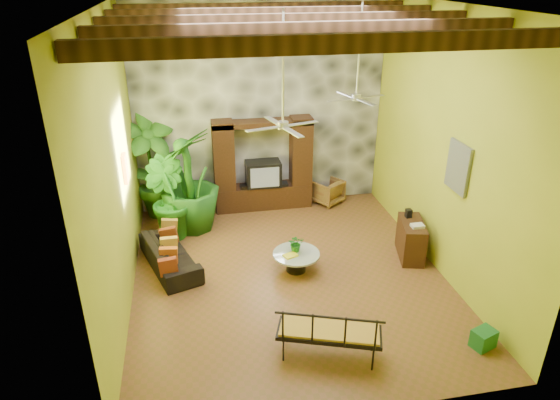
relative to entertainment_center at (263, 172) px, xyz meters
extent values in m
plane|color=brown|center=(0.00, -3.14, -0.97)|extent=(7.00, 7.00, 0.00)
cube|color=silver|center=(0.00, -3.14, 4.03)|extent=(6.00, 7.00, 0.02)
cube|color=#A1B028|center=(0.00, 0.36, 1.53)|extent=(6.00, 0.02, 5.00)
cube|color=#A1B028|center=(-3.00, -3.14, 1.53)|extent=(0.02, 7.00, 5.00)
cube|color=#A1B028|center=(3.00, -3.14, 1.53)|extent=(0.02, 7.00, 5.00)
cube|color=#33353A|center=(0.00, 0.30, 1.53)|extent=(5.98, 0.10, 4.98)
cube|color=#392012|center=(0.00, -5.74, 3.81)|extent=(5.95, 0.16, 0.22)
cube|color=#392012|center=(0.00, -4.44, 3.81)|extent=(5.95, 0.16, 0.22)
cube|color=#392012|center=(0.00, -3.14, 3.81)|extent=(5.95, 0.16, 0.22)
cube|color=#392012|center=(0.00, -1.84, 3.81)|extent=(5.95, 0.16, 0.22)
cube|color=#392012|center=(0.00, -0.54, 3.81)|extent=(5.95, 0.16, 0.22)
cube|color=black|center=(0.00, 0.00, -0.67)|extent=(2.40, 0.50, 0.60)
cube|color=black|center=(-0.95, 0.00, 0.33)|extent=(0.50, 0.48, 2.00)
cube|color=black|center=(0.95, 0.00, 0.33)|extent=(0.50, 0.48, 2.00)
cube|color=black|center=(0.00, 0.00, 1.23)|extent=(2.40, 0.48, 0.12)
cube|color=black|center=(0.00, -0.02, -0.05)|extent=(0.85, 0.52, 0.62)
cube|color=#8C99A8|center=(0.00, -0.29, -0.05)|extent=(0.70, 0.02, 0.50)
cylinder|color=silver|center=(-0.20, -3.54, 3.13)|extent=(0.04, 0.04, 1.80)
cylinder|color=silver|center=(-0.20, -3.54, 2.23)|extent=(0.18, 0.18, 0.12)
cube|color=silver|center=(0.15, -3.44, 2.21)|extent=(0.58, 0.26, 0.01)
cube|color=silver|center=(-0.29, -3.19, 2.21)|extent=(0.26, 0.58, 0.01)
cube|color=silver|center=(-0.55, -3.63, 2.21)|extent=(0.58, 0.26, 0.01)
cube|color=silver|center=(-0.11, -3.88, 2.21)|extent=(0.26, 0.58, 0.01)
cylinder|color=silver|center=(1.60, -1.94, 3.13)|extent=(0.04, 0.04, 1.80)
cylinder|color=silver|center=(1.60, -1.94, 2.23)|extent=(0.18, 0.18, 0.12)
cube|color=silver|center=(1.95, -1.84, 2.21)|extent=(0.58, 0.26, 0.01)
cube|color=silver|center=(1.51, -1.59, 2.21)|extent=(0.26, 0.58, 0.01)
cube|color=silver|center=(1.25, -2.03, 2.21)|extent=(0.58, 0.26, 0.01)
cube|color=silver|center=(1.69, -2.28, 2.21)|extent=(0.26, 0.58, 0.01)
cube|color=orange|center=(-2.96, -2.14, 1.13)|extent=(0.06, 0.32, 0.55)
cube|color=teal|center=(2.96, -3.74, 1.33)|extent=(0.06, 0.70, 0.90)
imported|color=black|center=(-2.30, -2.40, -0.68)|extent=(1.32, 2.07, 0.56)
imported|color=olive|center=(1.66, -0.04, -0.66)|extent=(0.93, 0.94, 0.62)
imported|color=#2B671B|center=(-2.65, 0.01, 0.36)|extent=(1.65, 1.40, 2.65)
imported|color=#1E6A1B|center=(-2.31, -1.09, -0.04)|extent=(1.31, 1.29, 1.85)
imported|color=#1C5516|center=(-1.79, -0.78, 0.22)|extent=(1.80, 1.80, 2.37)
cylinder|color=black|center=(0.18, -3.01, -0.79)|extent=(0.40, 0.40, 0.36)
cylinder|color=silver|center=(0.18, -3.01, -0.59)|extent=(0.93, 0.93, 0.04)
imported|color=#1C671B|center=(0.19, -2.93, -0.39)|extent=(0.36, 0.33, 0.35)
cube|color=yellow|center=(0.04, -3.10, -0.55)|extent=(0.31, 0.27, 0.03)
cube|color=black|center=(0.15, -5.48, -0.52)|extent=(1.69, 1.03, 0.06)
cube|color=gold|center=(0.15, -5.48, -0.48)|extent=(1.59, 0.95, 0.06)
cube|color=black|center=(0.15, -5.77, -0.25)|extent=(1.52, 0.57, 0.54)
cube|color=#3C1F13|center=(2.65, -2.92, -0.57)|extent=(0.67, 1.07, 0.79)
cube|color=#1E7131|center=(2.65, -5.75, -0.81)|extent=(0.43, 0.38, 0.32)
camera|label=1|loc=(-1.73, -11.30, 4.60)|focal=32.00mm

